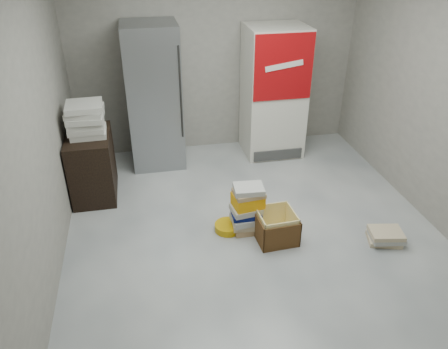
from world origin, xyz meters
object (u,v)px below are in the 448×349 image
coke_cooler (274,92)px  phonebook_stack_main (247,209)px  wood_shelf (92,165)px  cardboard_box (276,228)px  steel_fridge (154,97)px

coke_cooler → phonebook_stack_main: (-0.82, -1.84, -0.62)m
wood_shelf → cardboard_box: size_ratio=1.86×
steel_fridge → cardboard_box: (1.09, -2.05, -0.81)m
coke_cooler → cardboard_box: 2.25m
phonebook_stack_main → steel_fridge: bearing=112.0°
steel_fridge → wood_shelf: size_ratio=2.37×
steel_fridge → wood_shelf: 1.23m
phonebook_stack_main → cardboard_box: 0.36m
steel_fridge → cardboard_box: size_ratio=4.42×
steel_fridge → coke_cooler: bearing=-0.2°
steel_fridge → phonebook_stack_main: bearing=-65.8°
steel_fridge → phonebook_stack_main: steel_fridge is taller
wood_shelf → phonebook_stack_main: size_ratio=1.42×
wood_shelf → phonebook_stack_main: wood_shelf is taller
wood_shelf → cardboard_box: (1.92, -1.32, -0.26)m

